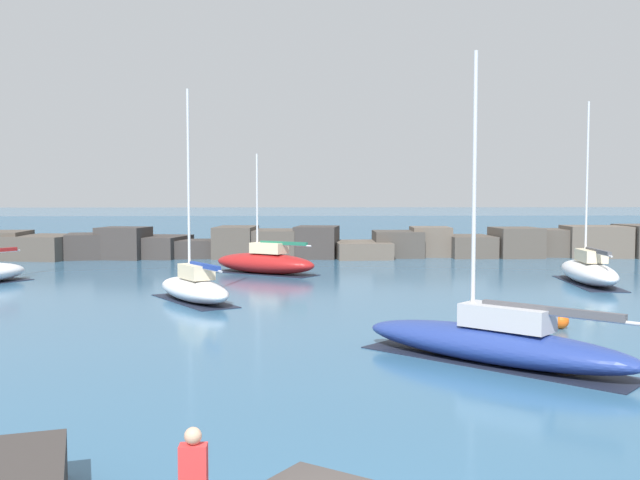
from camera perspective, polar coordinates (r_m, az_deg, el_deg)
The scene contains 7 objects.
open_sea_beyond at distance 114.85m, azimuth -2.12°, elevation 1.16°, with size 400.00×116.00×0.01m.
breakwater_jetty at distance 54.95m, azimuth -0.03°, elevation -0.32°, with size 66.15×7.10×2.48m.
sailboat_moored_0 at distance 40.96m, azimuth 20.69°, elevation -2.31°, with size 2.80×7.75×9.81m.
sailboat_moored_2 at distance 43.48m, azimuth -4.43°, elevation -1.76°, with size 7.09×5.80×7.29m.
sailboat_moored_3 at distance 32.43m, azimuth -10.05°, elevation -3.74°, with size 4.73×6.22×9.49m.
sailboat_moored_4 at distance 20.84m, azimuth 13.74°, elevation -7.89°, with size 7.33×7.18×8.79m.
mooring_buoy_orange_near at distance 26.84m, azimuth 18.71°, elevation -6.14°, with size 0.56×0.56×0.76m.
Camera 1 is at (-0.67, -8.57, 4.69)m, focal length 40.00 mm.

